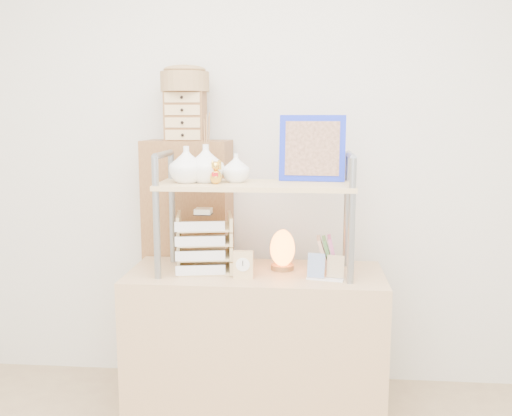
{
  "coord_description": "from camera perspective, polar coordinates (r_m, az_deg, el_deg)",
  "views": [
    {
      "loc": [
        0.23,
        -1.39,
        1.48
      ],
      "look_at": [
        0.0,
        1.2,
        1.06
      ],
      "focal_mm": 40.0,
      "sensor_mm": 36.0,
      "label": 1
    }
  ],
  "objects": [
    {
      "name": "room_shell",
      "position": [
        1.82,
        -2.4,
        16.09
      ],
      "size": [
        3.42,
        3.41,
        2.61
      ],
      "color": "silver",
      "rests_on": "ground"
    },
    {
      "name": "desk",
      "position": [
        2.83,
        -0.04,
        -13.74
      ],
      "size": [
        1.2,
        0.5,
        0.75
      ],
      "primitive_type": "cube",
      "color": "tan",
      "rests_on": "ground"
    },
    {
      "name": "cabinet",
      "position": [
        3.13,
        -6.69,
        -5.69
      ],
      "size": [
        0.46,
        0.27,
        1.35
      ],
      "primitive_type": "cube",
      "rotation": [
        0.0,
        0.0,
        -0.06
      ],
      "color": "brown",
      "rests_on": "ground"
    },
    {
      "name": "hutch",
      "position": [
        2.64,
        -1.83,
        3.13
      ],
      "size": [
        0.9,
        0.34,
        0.73
      ],
      "color": "gray",
      "rests_on": "desk"
    },
    {
      "name": "letter_tray",
      "position": [
        2.7,
        -5.22,
        -3.8
      ],
      "size": [
        0.28,
        0.27,
        0.3
      ],
      "color": "tan",
      "rests_on": "desk"
    },
    {
      "name": "salt_lamp",
      "position": [
        2.72,
        2.66,
        -4.15
      ],
      "size": [
        0.13,
        0.12,
        0.19
      ],
      "color": "brown",
      "rests_on": "desk"
    },
    {
      "name": "desk_clock",
      "position": [
        2.58,
        -1.28,
        -5.69
      ],
      "size": [
        0.09,
        0.04,
        0.13
      ],
      "color": "tan",
      "rests_on": "desk"
    },
    {
      "name": "postcard_stand",
      "position": [
        2.59,
        6.94,
        -6.39
      ],
      "size": [
        0.17,
        0.08,
        0.12
      ],
      "color": "white",
      "rests_on": "desk"
    },
    {
      "name": "drawer_chest",
      "position": [
        3.01,
        -7.07,
        9.09
      ],
      "size": [
        0.2,
        0.16,
        0.25
      ],
      "color": "brown",
      "rests_on": "cabinet"
    },
    {
      "name": "woven_basket",
      "position": [
        3.01,
        -7.12,
        12.42
      ],
      "size": [
        0.25,
        0.25,
        0.1
      ],
      "primitive_type": "cylinder",
      "color": "olive",
      "rests_on": "drawer_chest"
    }
  ]
}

